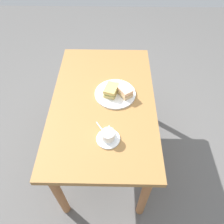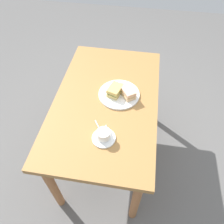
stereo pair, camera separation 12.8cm
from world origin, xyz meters
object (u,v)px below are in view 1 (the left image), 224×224
spoon (102,129)px  dining_table (104,109)px  coffee_saucer (108,139)px  sandwich_back (123,90)px  sandwich_front (111,90)px  coffee_cup (108,135)px  sandwich_plate (115,94)px

spoon → dining_table: bearing=0.6°
dining_table → spoon: size_ratio=13.41×
coffee_saucer → sandwich_back: bearing=-14.0°
sandwich_back → coffee_saucer: 0.39m
sandwich_front → coffee_saucer: 0.37m
sandwich_front → coffee_saucer: bearing=178.3°
dining_table → coffee_cup: size_ratio=10.92×
sandwich_plate → dining_table: bearing=122.7°
sandwich_plate → spoon: size_ratio=3.26×
dining_table → sandwich_back: bearing=-69.0°
dining_table → spoon: bearing=-179.4°
sandwich_front → sandwich_back: (0.00, -0.08, -0.00)m
coffee_cup → sandwich_back: bearing=-14.1°
sandwich_front → sandwich_plate: bearing=-79.3°
coffee_cup → spoon: coffee_cup is taller
dining_table → sandwich_back: size_ratio=7.79×
sandwich_front → coffee_saucer: size_ratio=0.92×
dining_table → coffee_cup: (-0.32, -0.04, 0.14)m
coffee_cup → spoon: (0.06, 0.04, -0.03)m
coffee_cup → spoon: bearing=34.1°
dining_table → coffee_saucer: (-0.32, -0.04, 0.11)m
spoon → sandwich_front: bearing=-9.6°
sandwich_plate → sandwich_front: 0.05m
dining_table → sandwich_back: sandwich_back is taller
sandwich_back → dining_table: bearing=111.0°
dining_table → spoon: 0.28m
dining_table → sandwich_back: 0.21m
dining_table → spoon: spoon is taller
sandwich_plate → sandwich_back: sandwich_back is taller
dining_table → coffee_cup: bearing=-172.1°
dining_table → sandwich_plate: 0.15m
sandwich_back → coffee_cup: sandwich_back is taller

